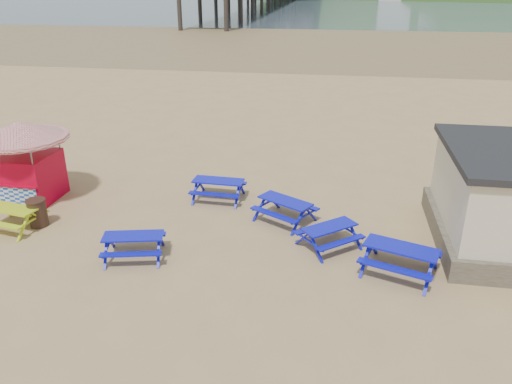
% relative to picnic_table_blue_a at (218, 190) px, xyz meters
% --- Properties ---
extents(ground, '(400.00, 400.00, 0.00)m').
position_rel_picnic_table_blue_a_xyz_m(ground, '(0.87, -2.84, -0.40)').
color(ground, tan).
rests_on(ground, ground).
extents(wet_sand, '(400.00, 400.00, 0.00)m').
position_rel_picnic_table_blue_a_xyz_m(wet_sand, '(0.87, 52.16, -0.40)').
color(wet_sand, olive).
rests_on(wet_sand, ground).
extents(sea, '(400.00, 400.00, 0.00)m').
position_rel_picnic_table_blue_a_xyz_m(sea, '(0.87, 167.16, -0.39)').
color(sea, '#42535F').
rests_on(sea, ground).
extents(picnic_table_blue_a, '(1.97, 1.61, 0.80)m').
position_rel_picnic_table_blue_a_xyz_m(picnic_table_blue_a, '(0.00, 0.00, 0.00)').
color(picnic_table_blue_a, '#0619B9').
rests_on(picnic_table_blue_a, ground).
extents(picnic_table_blue_b, '(2.42, 2.29, 0.80)m').
position_rel_picnic_table_blue_a_xyz_m(picnic_table_blue_b, '(2.72, -1.42, -0.00)').
color(picnic_table_blue_b, '#0619B9').
rests_on(picnic_table_blue_b, ground).
extents(picnic_table_blue_c, '(2.07, 1.97, 0.68)m').
position_rel_picnic_table_blue_a_xyz_m(picnic_table_blue_c, '(8.76, -1.53, -0.06)').
color(picnic_table_blue_c, '#0619B9').
rests_on(picnic_table_blue_c, ground).
extents(picnic_table_blue_d, '(2.07, 1.81, 0.75)m').
position_rel_picnic_table_blue_a_xyz_m(picnic_table_blue_d, '(-1.54, -4.62, -0.02)').
color(picnic_table_blue_d, '#0619B9').
rests_on(picnic_table_blue_d, ground).
extents(picnic_table_blue_e, '(2.49, 2.25, 0.86)m').
position_rel_picnic_table_blue_a_xyz_m(picnic_table_blue_e, '(6.34, -4.23, 0.03)').
color(picnic_table_blue_e, '#0619B9').
rests_on(picnic_table_blue_e, ground).
extents(picnic_table_blue_f, '(2.28, 2.23, 0.74)m').
position_rel_picnic_table_blue_a_xyz_m(picnic_table_blue_f, '(4.29, -3.03, -0.03)').
color(picnic_table_blue_f, '#0619B9').
rests_on(picnic_table_blue_f, ground).
extents(picnic_table_yellow, '(2.07, 1.79, 0.77)m').
position_rel_picnic_table_blue_a_xyz_m(picnic_table_yellow, '(-6.33, -3.48, -0.02)').
color(picnic_table_yellow, '#A9C610').
rests_on(picnic_table_yellow, ground).
extents(ice_cream_kiosk, '(3.49, 3.49, 3.08)m').
position_rel_picnic_table_blue_a_xyz_m(ice_cream_kiosk, '(-7.10, -1.11, 1.53)').
color(ice_cream_kiosk, '#B70020').
rests_on(ice_cream_kiosk, ground).
extents(litter_bin, '(0.66, 0.66, 0.97)m').
position_rel_picnic_table_blue_a_xyz_m(litter_bin, '(-5.60, -3.15, 0.09)').
color(litter_bin, '#39221A').
rests_on(litter_bin, ground).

